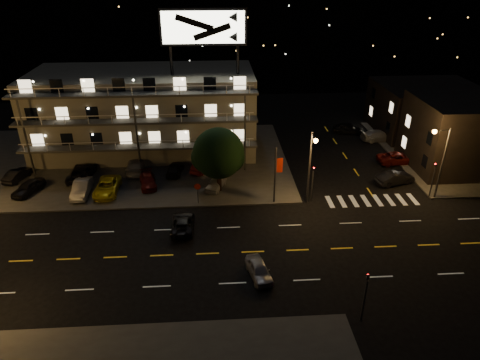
{
  "coord_description": "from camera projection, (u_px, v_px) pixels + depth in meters",
  "views": [
    {
      "loc": [
        -1.11,
        -30.5,
        22.99
      ],
      "look_at": [
        1.37,
        8.0,
        3.05
      ],
      "focal_mm": 32.0,
      "sensor_mm": 36.0,
      "label": 1
    }
  ],
  "objects": [
    {
      "name": "lot_car_6",
      "position": [
        82.0,
        172.0,
        49.87
      ],
      "size": [
        2.6,
        5.46,
        1.5
      ],
      "primitive_type": "imported",
      "rotation": [
        0.0,
        0.0,
        3.12
      ],
      "color": "black",
      "rests_on": "curb_nw"
    },
    {
      "name": "ground",
      "position": [
        230.0,
        253.0,
        37.66
      ],
      "size": [
        140.0,
        140.0,
        0.0
      ],
      "primitive_type": "plane",
      "color": "black",
      "rests_on": "ground"
    },
    {
      "name": "banner_north",
      "position": [
        276.0,
        174.0,
        43.82
      ],
      "size": [
        0.83,
        0.16,
        6.4
      ],
      "color": "#2D2D30",
      "rests_on": "ground"
    },
    {
      "name": "tree",
      "position": [
        218.0,
        155.0,
        45.62
      ],
      "size": [
        5.76,
        5.54,
        7.25
      ],
      "color": "black",
      "rests_on": "curb_nw"
    },
    {
      "name": "lot_car_5",
      "position": [
        18.0,
        175.0,
        49.52
      ],
      "size": [
        2.4,
        4.21,
        1.31
      ],
      "primitive_type": "imported",
      "rotation": [
        0.0,
        0.0,
        2.87
      ],
      "color": "black",
      "rests_on": "curb_nw"
    },
    {
      "name": "signal_ne",
      "position": [
        434.0,
        176.0,
        45.28
      ],
      "size": [
        0.27,
        0.2,
        4.6
      ],
      "color": "#2D2D30",
      "rests_on": "ground"
    },
    {
      "name": "lot_car_1",
      "position": [
        82.0,
        188.0,
        46.36
      ],
      "size": [
        1.76,
        4.63,
        1.51
      ],
      "primitive_type": "imported",
      "rotation": [
        0.0,
        0.0,
        0.04
      ],
      "color": "#99999E",
      "rests_on": "curb_nw"
    },
    {
      "name": "side_car_1",
      "position": [
        397.0,
        158.0,
        53.97
      ],
      "size": [
        5.28,
        2.83,
        1.41
      ],
      "primitive_type": "imported",
      "rotation": [
        0.0,
        0.0,
        1.67
      ],
      "color": "#63130E",
      "rests_on": "ground"
    },
    {
      "name": "side_car_0",
      "position": [
        395.0,
        178.0,
        48.9
      ],
      "size": [
        4.77,
        2.78,
        1.49
      ],
      "primitive_type": "imported",
      "rotation": [
        0.0,
        0.0,
        1.86
      ],
      "color": "black",
      "rests_on": "ground"
    },
    {
      "name": "hill_backdrop",
      "position": [
        189.0,
        19.0,
        93.0
      ],
      "size": [
        120.0,
        25.0,
        24.0
      ],
      "color": "black",
      "rests_on": "ground"
    },
    {
      "name": "lot_car_2",
      "position": [
        107.0,
        187.0,
        46.75
      ],
      "size": [
        2.39,
        5.13,
        1.42
      ],
      "primitive_type": "imported",
      "rotation": [
        0.0,
        0.0,
        -0.01
      ],
      "color": "yellow",
      "rests_on": "curb_nw"
    },
    {
      "name": "road_car_east",
      "position": [
        259.0,
        270.0,
        34.6
      ],
      "size": [
        2.27,
        3.98,
        1.28
      ],
      "primitive_type": "imported",
      "rotation": [
        0.0,
        0.0,
        0.21
      ],
      "color": "#99999E",
      "rests_on": "ground"
    },
    {
      "name": "motel",
      "position": [
        146.0,
        111.0,
        55.81
      ],
      "size": [
        28.0,
        13.8,
        18.1
      ],
      "color": "gray",
      "rests_on": "ground"
    },
    {
      "name": "streetlight_nc",
      "position": [
        311.0,
        161.0,
        42.9
      ],
      "size": [
        0.44,
        1.92,
        8.0
      ],
      "color": "#2D2D30",
      "rests_on": "ground"
    },
    {
      "name": "curb_nw",
      "position": [
        114.0,
        161.0,
        54.55
      ],
      "size": [
        44.0,
        24.0,
        0.15
      ],
      "primitive_type": "cube",
      "color": "#3A3B38",
      "rests_on": "ground"
    },
    {
      "name": "signal_sw",
      "position": [
        366.0,
        292.0,
        29.46
      ],
      "size": [
        0.2,
        0.27,
        4.6
      ],
      "color": "#2D2D30",
      "rests_on": "ground"
    },
    {
      "name": "lot_car_4",
      "position": [
        216.0,
        183.0,
        47.73
      ],
      "size": [
        2.77,
        4.05,
        1.28
      ],
      "primitive_type": "imported",
      "rotation": [
        0.0,
        0.0,
        -0.37
      ],
      "color": "#99999E",
      "rests_on": "curb_nw"
    },
    {
      "name": "curb_ne",
      "position": [
        448.0,
        152.0,
        57.07
      ],
      "size": [
        16.0,
        24.0,
        0.15
      ],
      "primitive_type": "cube",
      "color": "#3A3B38",
      "rests_on": "ground"
    },
    {
      "name": "road_car_west",
      "position": [
        183.0,
        223.0,
        40.71
      ],
      "size": [
        2.1,
        4.53,
        1.26
      ],
      "primitive_type": "imported",
      "rotation": [
        0.0,
        0.0,
        3.14
      ],
      "color": "black",
      "rests_on": "ground"
    },
    {
      "name": "lot_car_8",
      "position": [
        175.0,
        169.0,
        50.9
      ],
      "size": [
        2.12,
        4.21,
        1.37
      ],
      "primitive_type": "imported",
      "rotation": [
        0.0,
        0.0,
        3.01
      ],
      "color": "black",
      "rests_on": "curb_nw"
    },
    {
      "name": "stop_sign",
      "position": [
        198.0,
        190.0,
        44.3
      ],
      "size": [
        0.91,
        0.11,
        2.61
      ],
      "color": "#2D2D30",
      "rests_on": "ground"
    },
    {
      "name": "lot_car_7",
      "position": [
        136.0,
        165.0,
        51.52
      ],
      "size": [
        2.43,
        5.37,
        1.53
      ],
      "primitive_type": "imported",
      "rotation": [
        0.0,
        0.0,
        3.2
      ],
      "color": "#99999E",
      "rests_on": "curb_nw"
    },
    {
      "name": "streetlight_ne",
      "position": [
        441.0,
        156.0,
        44.01
      ],
      "size": [
        1.92,
        0.44,
        8.0
      ],
      "color": "#2D2D30",
      "rests_on": "ground"
    },
    {
      "name": "side_bldg_front",
      "position": [
        472.0,
        134.0,
        51.61
      ],
      "size": [
        14.06,
        10.0,
        8.5
      ],
      "color": "black",
      "rests_on": "ground"
    },
    {
      "name": "lot_car_9",
      "position": [
        202.0,
        166.0,
        51.7
      ],
      "size": [
        2.84,
        4.27,
        1.33
      ],
      "primitive_type": "imported",
      "rotation": [
        0.0,
        0.0,
        2.75
      ],
      "color": "#63130E",
      "rests_on": "curb_nw"
    },
    {
      "name": "side_car_2",
      "position": [
        379.0,
        136.0,
        60.65
      ],
      "size": [
        5.38,
        2.64,
        1.51
      ],
      "primitive_type": "imported",
      "rotation": [
        0.0,
        0.0,
        1.67
      ],
      "color": "#99999E",
      "rests_on": "ground"
    },
    {
      "name": "lot_car_3",
      "position": [
        148.0,
        181.0,
        48.29
      ],
      "size": [
        2.54,
        4.48,
        1.22
      ],
      "primitive_type": "imported",
      "rotation": [
        0.0,
        0.0,
        0.21
      ],
      "color": "#63130E",
      "rests_on": "curb_nw"
    },
    {
      "name": "side_bldg_back",
      "position": [
        426.0,
        109.0,
        62.59
      ],
      "size": [
        14.06,
        12.0,
        7.0
      ],
      "color": "black",
      "rests_on": "ground"
    },
    {
      "name": "side_car_3",
      "position": [
        348.0,
        128.0,
        63.22
      ],
      "size": [
        4.83,
        3.08,
        1.53
      ],
      "primitive_type": "imported",
      "rotation": [
        0.0,
        0.0,
        1.26
      ],
      "color": "black",
      "rests_on": "ground"
    },
    {
      "name": "signal_nw",
      "position": [
        313.0,
        180.0,
        44.53
      ],
      "size": [
        0.2,
        0.27,
        4.6
      ],
      "color": "#2D2D30",
      "rests_on": "ground"
    },
    {
      "name": "lot_car_0",
      "position": [
        28.0,
        187.0,
        46.73
      ],
      "size": [
        3.04,
        4.4,
        1.39
      ],
      "primitive_type": "imported",
      "rotation": [
        0.0,
        0.0,
        -0.38
      ],
      "color": "black",
      "rests_on": "curb_nw"
    }
  ]
}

